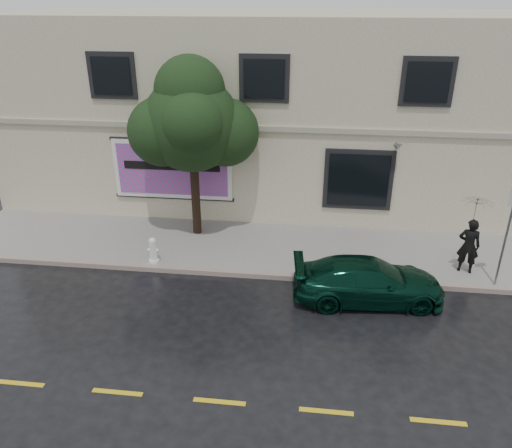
# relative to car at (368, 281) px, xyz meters

# --- Properties ---
(ground) EXTENTS (90.00, 90.00, 0.00)m
(ground) POSITION_rel_car_xyz_m (-3.33, -0.72, -0.59)
(ground) COLOR black
(ground) RESTS_ON ground
(sidewalk) EXTENTS (20.00, 3.50, 0.15)m
(sidewalk) POSITION_rel_car_xyz_m (-3.33, 2.53, -0.52)
(sidewalk) COLOR gray
(sidewalk) RESTS_ON ground
(curb) EXTENTS (20.00, 0.18, 0.16)m
(curb) POSITION_rel_car_xyz_m (-3.33, 0.78, -0.52)
(curb) COLOR gray
(curb) RESTS_ON ground
(road_marking) EXTENTS (19.00, 0.12, 0.01)m
(road_marking) POSITION_rel_car_xyz_m (-3.33, -4.22, -0.58)
(road_marking) COLOR gold
(road_marking) RESTS_ON ground
(building) EXTENTS (20.00, 8.12, 7.00)m
(building) POSITION_rel_car_xyz_m (-3.32, 8.28, 2.91)
(building) COLOR beige
(building) RESTS_ON ground
(billboard) EXTENTS (4.30, 0.16, 2.20)m
(billboard) POSITION_rel_car_xyz_m (-6.53, 4.20, 1.46)
(billboard) COLOR white
(billboard) RESTS_ON ground
(car) EXTENTS (4.20, 2.17, 1.18)m
(car) POSITION_rel_car_xyz_m (0.00, 0.00, 0.00)
(car) COLOR black
(car) RESTS_ON ground
(pedestrian) EXTENTS (0.70, 0.54, 1.69)m
(pedestrian) POSITION_rel_car_xyz_m (2.96, 1.64, 0.41)
(pedestrian) COLOR black
(pedestrian) RESTS_ON sidewalk
(umbrella) EXTENTS (1.14, 1.14, 0.68)m
(umbrella) POSITION_rel_car_xyz_m (2.96, 1.64, 1.59)
(umbrella) COLOR black
(umbrella) RESTS_ON pedestrian
(street_tree) EXTENTS (3.04, 3.04, 5.30)m
(street_tree) POSITION_rel_car_xyz_m (-5.51, 3.27, 3.32)
(street_tree) COLOR black
(street_tree) RESTS_ON sidewalk
(fire_hydrant) EXTENTS (0.34, 0.31, 0.82)m
(fire_hydrant) POSITION_rel_car_xyz_m (-6.36, 1.08, -0.04)
(fire_hydrant) COLOR white
(fire_hydrant) RESTS_ON sidewalk
(sign_pole) EXTENTS (0.34, 0.16, 2.96)m
(sign_pole) POSITION_rel_car_xyz_m (3.65, 0.98, 1.31)
(sign_pole) COLOR gray
(sign_pole) RESTS_ON sidewalk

